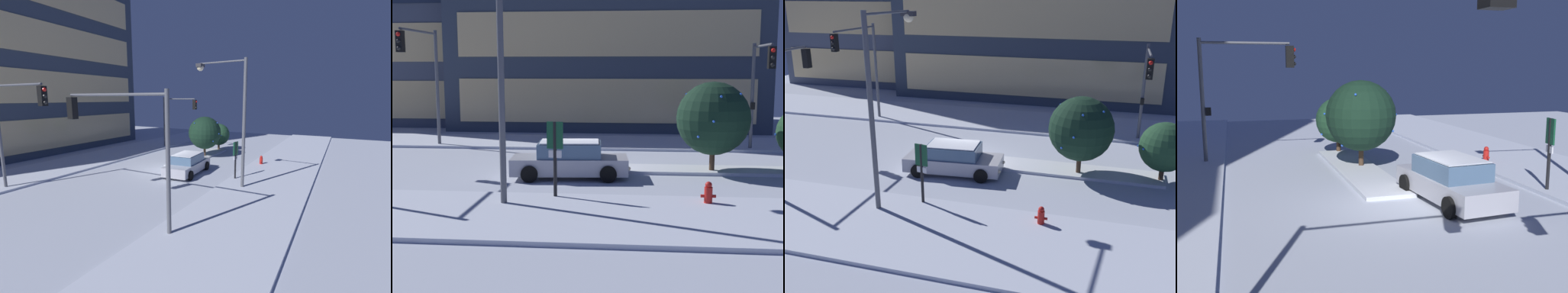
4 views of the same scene
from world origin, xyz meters
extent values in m
plane|color=silver|center=(0.00, 0.00, 0.00)|extent=(52.00, 52.00, 0.00)
cube|color=silver|center=(0.00, -7.87, 0.07)|extent=(52.00, 5.20, 0.14)
cube|color=silver|center=(0.00, 7.87, 0.07)|extent=(52.00, 5.20, 0.14)
cube|color=silver|center=(5.35, -0.19, 0.07)|extent=(9.00, 1.80, 0.14)
cube|color=#F2D18C|center=(0.56, 12.75, 2.19)|extent=(19.75, 0.10, 2.91)
cube|color=#F2D18C|center=(0.56, 12.75, 6.56)|extent=(19.75, 0.10, 2.91)
cube|color=#F2D18C|center=(-15.56, 14.95, 2.05)|extent=(12.97, 0.10, 2.74)
cube|color=#F2D18C|center=(-15.56, 14.95, 6.16)|extent=(12.97, 0.10, 2.74)
cube|color=#B7B7C1|center=(0.10, -1.96, 0.53)|extent=(4.75, 2.21, 0.66)
cube|color=slate|center=(0.10, -1.96, 1.14)|extent=(2.62, 1.85, 0.60)
cube|color=white|center=(0.10, -1.96, 1.47)|extent=(2.43, 1.73, 0.04)
sphere|color=#F9E5B2|center=(2.37, -1.15, 0.50)|extent=(0.16, 0.16, 0.16)
sphere|color=#F9E5B2|center=(2.47, -2.39, 0.50)|extent=(0.16, 0.16, 0.16)
cylinder|color=black|center=(1.54, -0.92, 0.33)|extent=(0.68, 0.27, 0.66)
cylinder|color=black|center=(1.69, -2.75, 0.33)|extent=(0.68, 0.27, 0.66)
cylinder|color=black|center=(-1.49, -1.18, 0.33)|extent=(0.68, 0.27, 0.66)
cylinder|color=black|center=(-1.34, -3.00, 0.33)|extent=(0.68, 0.27, 0.66)
cube|color=black|center=(-8.49, -0.80, 5.04)|extent=(0.32, 0.36, 1.00)
sphere|color=red|center=(-8.49, -0.61, 5.36)|extent=(0.20, 0.20, 0.20)
sphere|color=black|center=(-8.49, -0.61, 5.04)|extent=(0.20, 0.20, 0.20)
sphere|color=black|center=(-8.49, -0.61, 4.72)|extent=(0.20, 0.20, 0.20)
cylinder|color=#565960|center=(-8.33, 6.07, 3.20)|extent=(0.18, 0.18, 6.41)
cylinder|color=#565960|center=(-8.33, 3.84, 6.21)|extent=(0.12, 4.46, 0.12)
cube|color=black|center=(-8.33, 1.61, 5.61)|extent=(0.32, 0.36, 1.00)
sphere|color=red|center=(-8.33, 1.42, 5.93)|extent=(0.20, 0.20, 0.20)
sphere|color=black|center=(-8.33, 1.42, 5.61)|extent=(0.20, 0.20, 0.20)
sphere|color=black|center=(-8.33, 1.42, 5.29)|extent=(0.20, 0.20, 0.20)
cylinder|color=#565960|center=(8.77, 6.07, 2.82)|extent=(0.18, 0.18, 5.64)
cylinder|color=#565960|center=(8.77, 4.11, 5.44)|extent=(0.12, 3.92, 0.12)
cube|color=black|center=(8.77, 2.15, 4.84)|extent=(0.32, 0.36, 1.00)
sphere|color=red|center=(8.77, 1.96, 5.16)|extent=(0.20, 0.20, 0.20)
sphere|color=black|center=(8.77, 1.96, 4.84)|extent=(0.20, 0.20, 0.20)
sphere|color=black|center=(8.77, 1.96, 4.52)|extent=(0.20, 0.20, 0.20)
cube|color=black|center=(8.77, 5.85, 2.40)|extent=(0.20, 0.24, 0.36)
cylinder|color=#565960|center=(-1.41, -6.71, 3.90)|extent=(0.20, 0.20, 7.79)
cylinder|color=#565960|center=(-1.27, -5.17, 7.64)|extent=(0.37, 3.07, 0.10)
cube|color=#333338|center=(-1.14, -3.64, 7.54)|extent=(0.56, 0.36, 0.20)
sphere|color=#F9E5B2|center=(-1.14, -3.64, 7.41)|extent=(0.44, 0.44, 0.44)
cylinder|color=red|center=(5.08, -6.12, 0.33)|extent=(0.26, 0.26, 0.65)
sphere|color=red|center=(5.08, -6.12, 0.72)|extent=(0.22, 0.22, 0.22)
cylinder|color=red|center=(4.90, -6.12, 0.36)|extent=(0.12, 0.10, 0.10)
cylinder|color=red|center=(5.26, -6.12, 0.36)|extent=(0.12, 0.10, 0.10)
cylinder|color=black|center=(0.09, -5.68, 1.32)|extent=(0.12, 0.12, 2.65)
cube|color=#144C2D|center=(0.09, -5.68, 2.20)|extent=(0.55, 0.15, 0.90)
cube|color=white|center=(0.09, -5.68, 1.57)|extent=(0.44, 0.12, 0.24)
cylinder|color=#473323|center=(5.91, -0.48, 0.51)|extent=(0.22, 0.22, 1.02)
sphere|color=black|center=(5.91, -0.48, 2.31)|extent=(3.04, 3.04, 3.04)
sphere|color=blue|center=(4.83, 0.03, 3.29)|extent=(0.10, 0.10, 0.10)
sphere|color=blue|center=(5.72, -2.01, 2.33)|extent=(0.10, 0.10, 0.10)
sphere|color=blue|center=(7.09, 0.08, 1.50)|extent=(0.10, 0.10, 0.10)
sphere|color=blue|center=(5.18, -1.68, 1.69)|extent=(0.10, 0.10, 0.10)
sphere|color=blue|center=(5.63, 0.42, 1.10)|extent=(0.10, 0.10, 0.10)
sphere|color=blue|center=(6.87, -1.07, 3.35)|extent=(0.10, 0.10, 0.10)
sphere|color=blue|center=(6.03, -1.67, 3.28)|extent=(0.10, 0.10, 0.10)
cylinder|color=#473323|center=(9.65, -0.29, 0.38)|extent=(0.22, 0.22, 0.76)
sphere|color=#1E4228|center=(9.65, -0.29, 1.72)|extent=(2.27, 2.27, 2.27)
sphere|color=blue|center=(8.51, -0.20, 1.64)|extent=(0.10, 0.10, 0.10)
sphere|color=blue|center=(9.39, 0.61, 1.07)|extent=(0.10, 0.10, 0.10)
sphere|color=blue|center=(8.97, 0.53, 2.13)|extent=(0.10, 0.10, 0.10)
sphere|color=blue|center=(8.71, -0.95, 1.75)|extent=(0.10, 0.10, 0.10)
camera|label=1|loc=(-17.08, -11.91, 5.48)|focal=25.34mm
camera|label=2|loc=(2.85, -23.22, 4.43)|focal=49.87mm
camera|label=3|loc=(7.41, -21.64, 8.45)|focal=42.53mm
camera|label=4|loc=(-13.66, 4.77, 4.41)|focal=43.53mm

